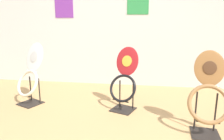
% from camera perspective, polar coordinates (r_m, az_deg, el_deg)
% --- Properties ---
extents(wall_back, '(8.00, 0.07, 2.60)m').
position_cam_1_polar(wall_back, '(3.87, 5.06, 15.04)').
color(wall_back, silver).
rests_on(wall_back, ground_plane).
extents(toilet_seat_display_woodgrain, '(0.43, 0.34, 0.86)m').
position_cam_1_polar(toilet_seat_display_woodgrain, '(2.41, 23.87, -6.98)').
color(toilet_seat_display_woodgrain, black).
rests_on(toilet_seat_display_woodgrain, ground_plane).
extents(toilet_seat_display_crimson_swirl, '(0.42, 0.39, 0.82)m').
position_cam_1_polar(toilet_seat_display_crimson_swirl, '(2.83, 3.20, -3.24)').
color(toilet_seat_display_crimson_swirl, black).
rests_on(toilet_seat_display_crimson_swirl, ground_plane).
extents(toilet_seat_display_white_plain, '(0.47, 0.46, 0.85)m').
position_cam_1_polar(toilet_seat_display_white_plain, '(3.24, -20.63, -1.70)').
color(toilet_seat_display_white_plain, black).
rests_on(toilet_seat_display_white_plain, ground_plane).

